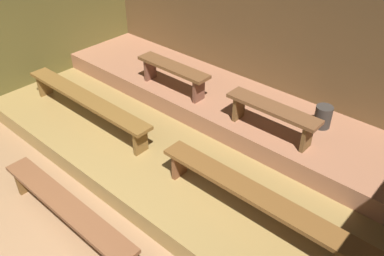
{
  "coord_description": "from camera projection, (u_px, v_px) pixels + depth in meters",
  "views": [
    {
      "loc": [
        2.91,
        -0.53,
        3.52
      ],
      "look_at": [
        -0.02,
        2.76,
        0.47
      ],
      "focal_mm": 37.6,
      "sensor_mm": 36.0,
      "label": 1
    }
  ],
  "objects": [
    {
      "name": "wall_back",
      "position": [
        264.0,
        45.0,
        5.93
      ],
      "size": [
        7.03,
        0.06,
        2.31
      ],
      "primitive_type": "cube",
      "color": "brown",
      "rests_on": "ground"
    },
    {
      "name": "platform_lower",
      "position": [
        197.0,
        146.0,
        5.59
      ],
      "size": [
        6.23,
        2.94,
        0.27
      ],
      "primitive_type": "cube",
      "color": "olive",
      "rests_on": "ground"
    },
    {
      "name": "bench_middle_left",
      "position": [
        173.0,
        71.0,
        5.92
      ],
      "size": [
        1.24,
        0.27,
        0.39
      ],
      "color": "brown",
      "rests_on": "platform_middle"
    },
    {
      "name": "bench_lower_left",
      "position": [
        86.0,
        100.0,
        5.69
      ],
      "size": [
        2.5,
        0.27,
        0.39
      ],
      "color": "brown",
      "rests_on": "platform_lower"
    },
    {
      "name": "ground",
      "position": [
        163.0,
        180.0,
        5.27
      ],
      "size": [
        7.03,
        5.11,
        0.08
      ],
      "primitive_type": "cube",
      "color": "#946D4A"
    },
    {
      "name": "pail_middle",
      "position": [
        323.0,
        117.0,
        5.2
      ],
      "size": [
        0.22,
        0.22,
        0.3
      ],
      "primitive_type": "cylinder",
      "color": "#332D28",
      "rests_on": "platform_middle"
    },
    {
      "name": "wall_left",
      "position": [
        18.0,
        33.0,
        6.31
      ],
      "size": [
        0.06,
        5.11,
        2.31
      ],
      "primitive_type": "cube",
      "color": "brown",
      "rests_on": "ground"
    },
    {
      "name": "bench_middle_right",
      "position": [
        272.0,
        112.0,
        4.99
      ],
      "size": [
        1.24,
        0.27,
        0.39
      ],
      "color": "brown",
      "rests_on": "platform_middle"
    },
    {
      "name": "bench_floor_center",
      "position": [
        66.0,
        208.0,
        4.35
      ],
      "size": [
        2.11,
        0.27,
        0.39
      ],
      "color": "brown",
      "rests_on": "ground"
    },
    {
      "name": "platform_middle",
      "position": [
        233.0,
        107.0,
        5.93
      ],
      "size": [
        6.23,
        1.34,
        0.27
      ],
      "primitive_type": "cube",
      "color": "#9F6749",
      "rests_on": "platform_lower"
    },
    {
      "name": "bench_lower_right",
      "position": [
        260.0,
        200.0,
        4.08
      ],
      "size": [
        2.5,
        0.27,
        0.39
      ],
      "color": "brown",
      "rests_on": "platform_lower"
    }
  ]
}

